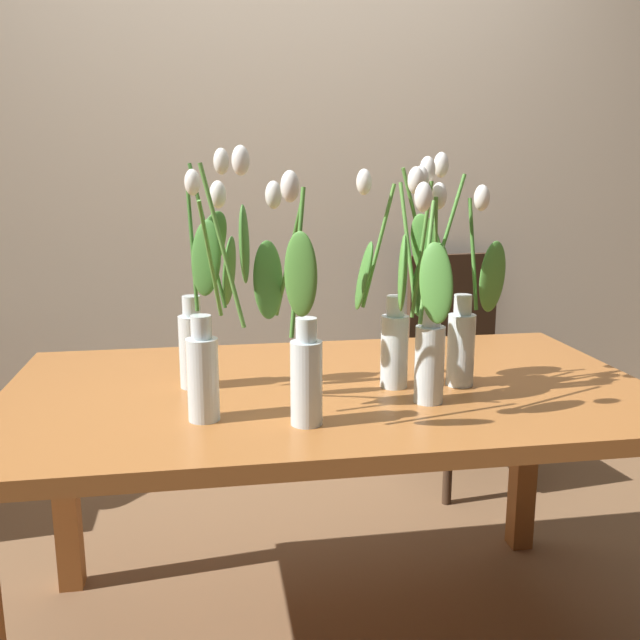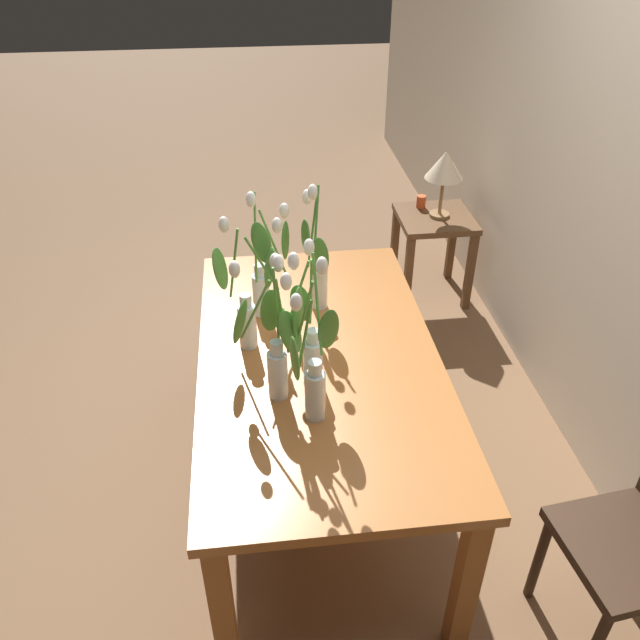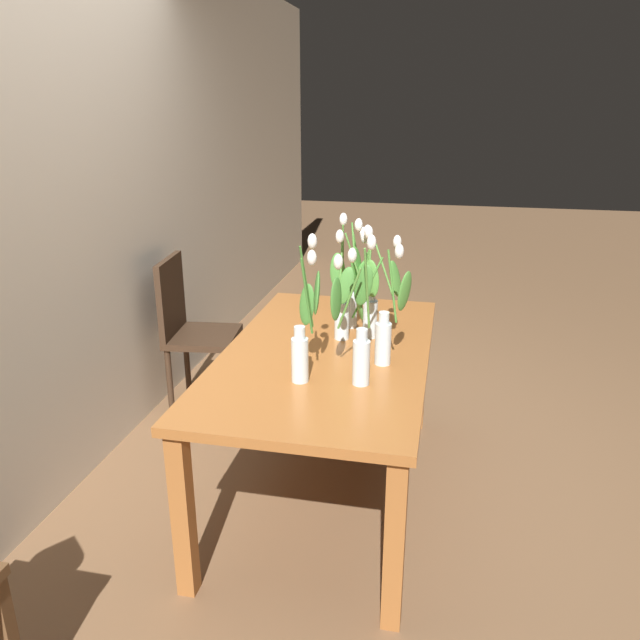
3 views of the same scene
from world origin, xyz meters
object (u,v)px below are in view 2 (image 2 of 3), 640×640
object	(u,v)px
tulip_vase_0	(310,339)
tulip_vase_2	(265,275)
tulip_vase_1	(274,346)
side_table	(434,233)
pillar_candle	(421,202)
tulip_vase_3	(317,270)
dining_table	(319,374)
tulip_vase_4	(308,374)
table_lamp	(445,167)
tulip_vase_5	(247,304)

from	to	relation	value
tulip_vase_0	tulip_vase_2	bearing A→B (deg)	-163.95
tulip_vase_1	side_table	xyz separation A→B (m)	(-1.70, 1.05, -0.51)
tulip_vase_2	side_table	size ratio (longest dim) A/B	1.05
pillar_candle	tulip_vase_3	bearing A→B (deg)	-30.88
dining_table	tulip_vase_1	distance (m)	0.39
tulip_vase_4	side_table	distance (m)	2.11
tulip_vase_0	table_lamp	xyz separation A→B (m)	(-1.67, 0.95, -0.08)
tulip_vase_3	pillar_candle	bearing A→B (deg)	149.12
tulip_vase_2	tulip_vase_4	xyz separation A→B (m)	(0.60, 0.11, -0.02)
tulip_vase_5	table_lamp	distance (m)	1.82
dining_table	tulip_vase_4	world-z (taller)	tulip_vase_4
tulip_vase_4	table_lamp	xyz separation A→B (m)	(-1.82, 0.97, -0.06)
tulip_vase_0	tulip_vase_4	xyz separation A→B (m)	(0.15, -0.02, -0.03)
tulip_vase_1	side_table	distance (m)	2.07
dining_table	tulip_vase_2	bearing A→B (deg)	-147.79
table_lamp	tulip_vase_2	bearing A→B (deg)	-41.65
tulip_vase_2	tulip_vase_3	distance (m)	0.21
side_table	tulip_vase_2	bearing A→B (deg)	-41.05
tulip_vase_1	tulip_vase_4	xyz separation A→B (m)	(0.12, 0.10, -0.03)
table_lamp	side_table	bearing A→B (deg)	-98.52
tulip_vase_0	side_table	distance (m)	1.98
side_table	table_lamp	bearing A→B (deg)	81.48
tulip_vase_4	pillar_candle	size ratio (longest dim) A/B	7.45
tulip_vase_0	tulip_vase_5	world-z (taller)	tulip_vase_0
tulip_vase_2	side_table	xyz separation A→B (m)	(-1.22, 1.06, -0.50)
tulip_vase_0	pillar_candle	xyz separation A→B (m)	(-1.80, 0.87, -0.35)
dining_table	tulip_vase_4	bearing A→B (deg)	-12.89
tulip_vase_5	table_lamp	world-z (taller)	tulip_vase_5
tulip_vase_3	tulip_vase_4	xyz separation A→B (m)	(0.63, -0.10, -0.01)
pillar_candle	dining_table	bearing A→B (deg)	-26.64
tulip_vase_0	tulip_vase_1	world-z (taller)	tulip_vase_0
tulip_vase_4	tulip_vase_5	distance (m)	0.46
tulip_vase_3	pillar_candle	distance (m)	1.58
tulip_vase_3	dining_table	bearing A→B (deg)	-5.20
pillar_candle	table_lamp	bearing A→B (deg)	31.36
tulip_vase_4	tulip_vase_1	bearing A→B (deg)	-140.29
side_table	dining_table	bearing A→B (deg)	-30.29
tulip_vase_5	side_table	bearing A→B (deg)	140.96
dining_table	tulip_vase_3	xyz separation A→B (m)	(-0.31, 0.03, 0.28)
tulip_vase_2	tulip_vase_5	xyz separation A→B (m)	(0.18, -0.07, -0.01)
tulip_vase_1	tulip_vase_2	bearing A→B (deg)	-178.96
tulip_vase_1	table_lamp	size ratio (longest dim) A/B	1.35
tulip_vase_0	tulip_vase_1	size ratio (longest dim) A/B	1.07
tulip_vase_2	tulip_vase_1	bearing A→B (deg)	1.04
tulip_vase_2	pillar_candle	xyz separation A→B (m)	(-1.35, 1.00, -0.34)
tulip_vase_3	side_table	xyz separation A→B (m)	(-1.20, 0.85, -0.49)
tulip_vase_2	tulip_vase_3	xyz separation A→B (m)	(-0.02, 0.21, -0.01)
tulip_vase_3	tulip_vase_4	distance (m)	0.63
tulip_vase_2	table_lamp	world-z (taller)	tulip_vase_2
side_table	pillar_candle	bearing A→B (deg)	-154.93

